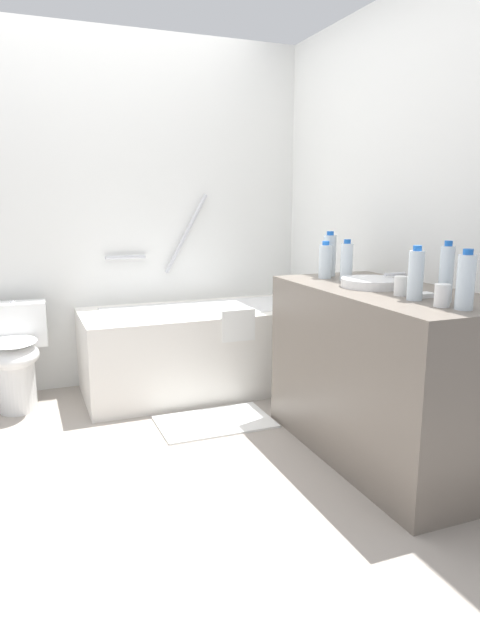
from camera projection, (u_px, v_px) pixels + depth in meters
ground_plane at (121, 454)px, 2.87m from camera, size 4.13×4.13×0.00m
wall_back_tiled at (81, 214)px, 3.75m from camera, size 3.53×0.10×2.38m
wall_right_mirror at (394, 216)px, 3.20m from camera, size 0.10×2.79×2.38m
bathtub at (203, 346)px, 3.82m from camera, size 1.60×0.74×1.32m
toilet at (15, 353)px, 3.43m from camera, size 0.40×0.54×0.66m
vanity_counter at (385, 374)px, 2.78m from camera, size 0.63×1.32×0.86m
sink_basin at (372, 283)px, 2.77m from camera, size 0.31×0.31×0.04m
sink_faucet at (401, 279)px, 2.83m from camera, size 0.13×0.15×0.07m
water_bottle_0 at (325, 261)px, 3.07m from camera, size 0.07×0.07×0.20m
water_bottle_1 at (330, 255)px, 3.16m from camera, size 0.07×0.07×0.25m
water_bottle_2 at (466, 281)px, 2.18m from camera, size 0.07×0.07×0.24m
water_bottle_3 at (416, 275)px, 2.38m from camera, size 0.07×0.07×0.23m
water_bottle_4 at (347, 262)px, 2.96m from camera, size 0.06×0.06×0.22m
water_bottle_5 at (446, 274)px, 2.33m from camera, size 0.06×0.06×0.26m
drinking_glass_0 at (401, 286)px, 2.51m from camera, size 0.06×0.06×0.09m
drinking_glass_1 at (442, 295)px, 2.25m from camera, size 0.06×0.06×0.09m
soap_dish at (423, 295)px, 2.48m from camera, size 0.09×0.06×0.02m
bath_mat at (215, 422)px, 3.27m from camera, size 0.66×0.42×0.01m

